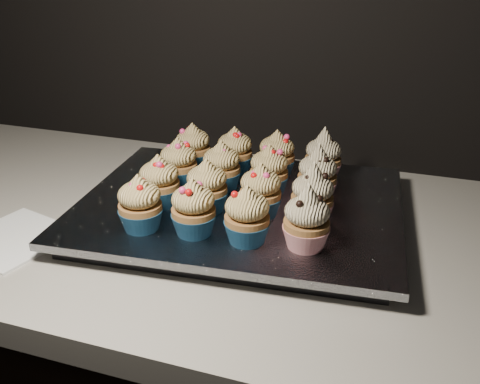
# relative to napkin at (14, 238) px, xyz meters

# --- Properties ---
(worktop) EXTENTS (2.44, 0.64, 0.04)m
(worktop) POSITION_rel_napkin_xyz_m (0.47, 0.16, -0.02)
(worktop) COLOR beige
(worktop) RESTS_ON cabinet
(napkin) EXTENTS (0.17, 0.17, 0.00)m
(napkin) POSITION_rel_napkin_xyz_m (0.00, 0.00, 0.00)
(napkin) COLOR white
(napkin) RESTS_ON worktop
(baking_tray) EXTENTS (0.49, 0.39, 0.02)m
(baking_tray) POSITION_rel_napkin_xyz_m (0.30, 0.17, 0.01)
(baking_tray) COLOR black
(baking_tray) RESTS_ON worktop
(foil_lining) EXTENTS (0.53, 0.43, 0.01)m
(foil_lining) POSITION_rel_napkin_xyz_m (0.30, 0.17, 0.03)
(foil_lining) COLOR silver
(foil_lining) RESTS_ON baking_tray
(cupcake_0) EXTENTS (0.06, 0.06, 0.08)m
(cupcake_0) POSITION_rel_napkin_xyz_m (0.20, 0.04, 0.07)
(cupcake_0) COLOR navy
(cupcake_0) RESTS_ON foil_lining
(cupcake_1) EXTENTS (0.06, 0.06, 0.08)m
(cupcake_1) POSITION_rel_napkin_xyz_m (0.27, 0.05, 0.07)
(cupcake_1) COLOR navy
(cupcake_1) RESTS_ON foil_lining
(cupcake_2) EXTENTS (0.06, 0.06, 0.08)m
(cupcake_2) POSITION_rel_napkin_xyz_m (0.35, 0.05, 0.07)
(cupcake_2) COLOR navy
(cupcake_2) RESTS_ON foil_lining
(cupcake_3) EXTENTS (0.06, 0.06, 0.10)m
(cupcake_3) POSITION_rel_napkin_xyz_m (0.43, 0.06, 0.07)
(cupcake_3) COLOR #B01826
(cupcake_3) RESTS_ON foil_lining
(cupcake_4) EXTENTS (0.06, 0.06, 0.08)m
(cupcake_4) POSITION_rel_napkin_xyz_m (0.19, 0.12, 0.07)
(cupcake_4) COLOR navy
(cupcake_4) RESTS_ON foil_lining
(cupcake_5) EXTENTS (0.06, 0.06, 0.08)m
(cupcake_5) POSITION_rel_napkin_xyz_m (0.26, 0.12, 0.07)
(cupcake_5) COLOR navy
(cupcake_5) RESTS_ON foil_lining
(cupcake_6) EXTENTS (0.06, 0.06, 0.08)m
(cupcake_6) POSITION_rel_napkin_xyz_m (0.35, 0.13, 0.07)
(cupcake_6) COLOR navy
(cupcake_6) RESTS_ON foil_lining
(cupcake_7) EXTENTS (0.06, 0.06, 0.10)m
(cupcake_7) POSITION_rel_napkin_xyz_m (0.42, 0.14, 0.07)
(cupcake_7) COLOR #B01826
(cupcake_7) RESTS_ON foil_lining
(cupcake_8) EXTENTS (0.06, 0.06, 0.08)m
(cupcake_8) POSITION_rel_napkin_xyz_m (0.19, 0.19, 0.07)
(cupcake_8) COLOR navy
(cupcake_8) RESTS_ON foil_lining
(cupcake_9) EXTENTS (0.06, 0.06, 0.08)m
(cupcake_9) POSITION_rel_napkin_xyz_m (0.26, 0.20, 0.07)
(cupcake_9) COLOR navy
(cupcake_9) RESTS_ON foil_lining
(cupcake_10) EXTENTS (0.06, 0.06, 0.08)m
(cupcake_10) POSITION_rel_napkin_xyz_m (0.34, 0.21, 0.07)
(cupcake_10) COLOR navy
(cupcake_10) RESTS_ON foil_lining
(cupcake_11) EXTENTS (0.06, 0.06, 0.10)m
(cupcake_11) POSITION_rel_napkin_xyz_m (0.41, 0.22, 0.07)
(cupcake_11) COLOR #B01826
(cupcake_11) RESTS_ON foil_lining
(cupcake_12) EXTENTS (0.06, 0.06, 0.08)m
(cupcake_12) POSITION_rel_napkin_xyz_m (0.18, 0.27, 0.07)
(cupcake_12) COLOR navy
(cupcake_12) RESTS_ON foil_lining
(cupcake_13) EXTENTS (0.06, 0.06, 0.08)m
(cupcake_13) POSITION_rel_napkin_xyz_m (0.26, 0.28, 0.07)
(cupcake_13) COLOR navy
(cupcake_13) RESTS_ON foil_lining
(cupcake_14) EXTENTS (0.06, 0.06, 0.08)m
(cupcake_14) POSITION_rel_napkin_xyz_m (0.33, 0.28, 0.07)
(cupcake_14) COLOR navy
(cupcake_14) RESTS_ON foil_lining
(cupcake_15) EXTENTS (0.06, 0.06, 0.10)m
(cupcake_15) POSITION_rel_napkin_xyz_m (0.41, 0.30, 0.07)
(cupcake_15) COLOR #B01826
(cupcake_15) RESTS_ON foil_lining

